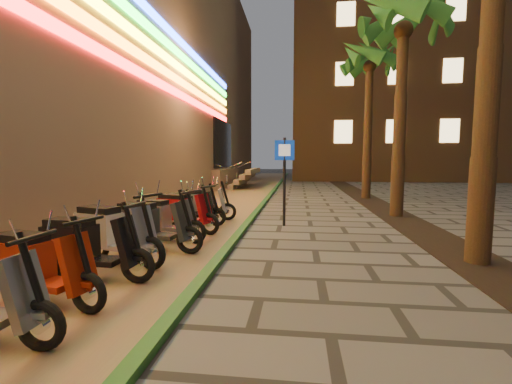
# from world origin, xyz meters

# --- Properties ---
(ground) EXTENTS (120.00, 120.00, 0.00)m
(ground) POSITION_xyz_m (0.00, 0.00, 0.00)
(ground) COLOR #474442
(ground) RESTS_ON ground
(parking_strip) EXTENTS (3.40, 60.00, 0.01)m
(parking_strip) POSITION_xyz_m (-2.60, 10.00, 0.01)
(parking_strip) COLOR #8C7251
(parking_strip) RESTS_ON ground
(green_curb) EXTENTS (0.18, 60.00, 0.10)m
(green_curb) POSITION_xyz_m (-0.90, 10.00, 0.05)
(green_curb) COLOR #235C22
(green_curb) RESTS_ON ground
(planting_strip) EXTENTS (1.20, 40.00, 0.02)m
(planting_strip) POSITION_xyz_m (3.60, 5.00, 0.01)
(planting_strip) COLOR black
(planting_strip) RESTS_ON ground
(apartment_block) EXTENTS (18.00, 16.06, 25.00)m
(apartment_block) POSITION_xyz_m (9.00, 32.00, 12.50)
(apartment_block) COLOR brown
(apartment_block) RESTS_ON ground
(palm_c) EXTENTS (2.97, 3.02, 6.91)m
(palm_c) POSITION_xyz_m (3.60, 7.00, 5.73)
(palm_c) COLOR #472D19
(palm_c) RESTS_ON ground
(palm_d) EXTENTS (2.97, 3.02, 7.16)m
(palm_d) POSITION_xyz_m (3.60, 12.00, 5.94)
(palm_d) COLOR #472D19
(palm_d) RESTS_ON ground
(pedestrian_sign) EXTENTS (0.52, 0.10, 2.38)m
(pedestrian_sign) POSITION_xyz_m (0.11, 4.96, 1.54)
(pedestrian_sign) COLOR black
(pedestrian_sign) RESTS_ON ground
(scooter_3) EXTENTS (1.65, 0.75, 1.16)m
(scooter_3) POSITION_xyz_m (-2.69, -0.51, 0.50)
(scooter_3) COLOR black
(scooter_3) RESTS_ON ground
(scooter_4) EXTENTS (1.71, 0.60, 1.21)m
(scooter_4) POSITION_xyz_m (-2.63, 0.38, 0.52)
(scooter_4) COLOR black
(scooter_4) RESTS_ON ground
(scooter_5) EXTENTS (1.80, 0.95, 1.28)m
(scooter_5) POSITION_xyz_m (-2.71, 1.20, 0.56)
(scooter_5) COLOR black
(scooter_5) RESTS_ON ground
(scooter_6) EXTENTS (1.77, 0.67, 1.24)m
(scooter_6) POSITION_xyz_m (-2.39, 2.03, 0.54)
(scooter_6) COLOR black
(scooter_6) RESTS_ON ground
(scooter_7) EXTENTS (1.68, 0.77, 1.18)m
(scooter_7) POSITION_xyz_m (-2.47, 2.89, 0.51)
(scooter_7) COLOR black
(scooter_7) RESTS_ON ground
(scooter_8) EXTENTS (1.71, 0.91, 1.21)m
(scooter_8) POSITION_xyz_m (-2.39, 3.86, 0.53)
(scooter_8) COLOR black
(scooter_8) RESTS_ON ground
(scooter_9) EXTENTS (1.67, 0.58, 1.17)m
(scooter_9) POSITION_xyz_m (-2.48, 4.63, 0.51)
(scooter_9) COLOR black
(scooter_9) RESTS_ON ground
(scooter_10) EXTENTS (1.67, 0.68, 1.17)m
(scooter_10) POSITION_xyz_m (-2.37, 5.48, 0.51)
(scooter_10) COLOR black
(scooter_10) RESTS_ON ground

